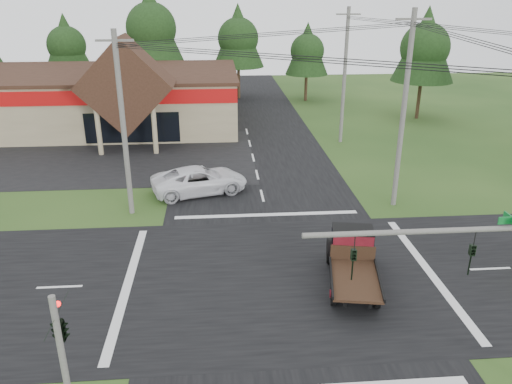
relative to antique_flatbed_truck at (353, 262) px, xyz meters
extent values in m
plane|color=#223F16|center=(-3.07, 0.79, -1.15)|extent=(120.00, 120.00, 0.00)
cube|color=black|center=(-3.07, 0.79, -1.14)|extent=(12.00, 120.00, 0.02)
cube|color=black|center=(-3.07, 0.79, -1.14)|extent=(120.00, 12.00, 0.02)
cube|color=black|center=(-17.07, 19.79, -1.14)|extent=(28.00, 14.00, 0.02)
cube|color=gray|center=(-19.07, 30.79, 1.35)|extent=(30.00, 15.00, 5.00)
cube|color=#311E14|center=(-19.07, 30.79, 3.90)|extent=(30.40, 15.40, 0.30)
cube|color=maroon|center=(-19.07, 23.24, 2.95)|extent=(30.00, 0.12, 1.20)
cube|color=#311E14|center=(-13.07, 22.29, 4.15)|extent=(7.78, 4.00, 7.78)
cylinder|color=gray|center=(-15.27, 20.59, 0.85)|extent=(0.40, 0.40, 4.00)
cylinder|color=gray|center=(-10.87, 20.59, 0.85)|extent=(0.40, 0.40, 4.00)
cube|color=black|center=(-13.07, 23.27, 0.35)|extent=(8.00, 0.08, 2.60)
cylinder|color=#595651|center=(0.43, -6.71, 4.85)|extent=(8.00, 0.16, 0.16)
imported|color=black|center=(1.43, -6.71, 3.85)|extent=(0.16, 0.20, 1.00)
imported|color=black|center=(-2.07, -6.71, 3.85)|extent=(0.16, 0.20, 1.00)
cube|color=#0C6626|center=(2.43, -6.71, 5.10)|extent=(0.80, 0.04, 0.22)
cylinder|color=#595651|center=(-10.57, -6.71, 1.05)|extent=(0.20, 0.20, 4.40)
imported|color=black|center=(-10.57, -6.51, 2.55)|extent=(0.53, 2.48, 1.00)
sphere|color=#FF0C0C|center=(-10.57, -6.36, 2.75)|extent=(0.18, 0.18, 0.18)
cylinder|color=#595651|center=(-11.07, 8.79, 4.10)|extent=(0.30, 0.30, 10.50)
cube|color=#595651|center=(-11.07, 8.79, 8.75)|extent=(2.00, 0.12, 0.12)
cylinder|color=#595651|center=(4.93, 8.79, 4.60)|extent=(0.30, 0.30, 11.50)
cube|color=#595651|center=(4.93, 8.79, 9.75)|extent=(2.00, 0.12, 0.12)
cylinder|color=#595651|center=(4.93, 22.79, 4.45)|extent=(0.30, 0.30, 11.20)
cube|color=#595651|center=(4.93, 22.79, 9.45)|extent=(2.00, 0.12, 0.12)
cylinder|color=#332316|center=(-23.07, 42.79, 0.60)|extent=(0.36, 0.36, 3.50)
cone|color=black|center=(-23.07, 42.79, 5.65)|extent=(5.60, 5.60, 6.60)
sphere|color=black|center=(-23.07, 42.79, 5.35)|extent=(4.40, 4.40, 4.40)
cylinder|color=#332316|center=(-13.07, 41.79, 1.12)|extent=(0.36, 0.36, 4.55)
cone|color=black|center=(-13.07, 41.79, 7.69)|extent=(7.28, 7.28, 8.58)
sphere|color=black|center=(-13.07, 41.79, 7.30)|extent=(5.72, 5.72, 5.72)
cylinder|color=#332316|center=(-3.07, 42.79, 0.77)|extent=(0.36, 0.36, 3.85)
cone|color=black|center=(-3.07, 42.79, 6.33)|extent=(6.16, 6.16, 7.26)
sphere|color=black|center=(-3.07, 42.79, 6.00)|extent=(4.84, 4.84, 4.84)
cylinder|color=#332316|center=(4.93, 40.79, 0.42)|extent=(0.36, 0.36, 3.15)
cone|color=black|center=(4.93, 40.79, 4.97)|extent=(5.04, 5.04, 5.94)
sphere|color=black|center=(4.93, 40.79, 4.70)|extent=(3.96, 3.96, 3.96)
cylinder|color=#332316|center=(14.93, 30.79, 0.77)|extent=(0.36, 0.36, 3.85)
cone|color=black|center=(14.93, 30.79, 6.33)|extent=(6.16, 6.16, 7.26)
sphere|color=black|center=(14.93, 30.79, 6.00)|extent=(4.84, 4.84, 4.84)
imported|color=white|center=(-7.09, 11.72, -0.29)|extent=(6.73, 4.44, 1.72)
camera|label=1|loc=(-5.82, -18.91, 11.11)|focal=35.00mm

